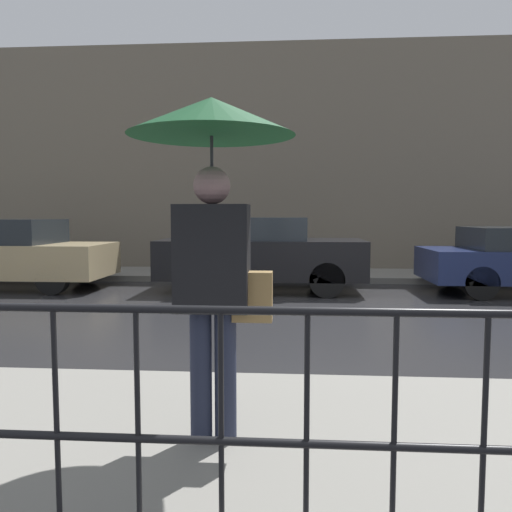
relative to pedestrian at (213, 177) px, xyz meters
The scene contains 9 objects.
ground_plane 5.18m from the pedestrian, 77.39° to the left, with size 80.00×80.00×0.00m, color #262628.
sidewalk_near 1.99m from the pedestrian, ahead, with size 28.00×2.55×0.14m.
sidewalk_far 9.43m from the pedestrian, 83.40° to the left, with size 28.00×2.02×0.14m.
lane_marking 5.18m from the pedestrian, 77.39° to the left, with size 25.20×0.12×0.01m.
building_storefront 10.50m from the pedestrian, 84.14° to the left, with size 28.00×0.30×6.00m.
railing_foreground 1.74m from the pedestrian, 42.49° to the right, with size 12.00×0.04×1.02m.
pedestrian is the anchor object (origin of this frame).
car_tan 8.92m from the pedestrian, 127.65° to the left, with size 4.04×1.77×1.45m.
car_black 7.09m from the pedestrian, 91.42° to the left, with size 4.07×1.71×1.48m.
Camera 1 is at (-0.59, -7.72, 1.53)m, focal length 35.00 mm.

